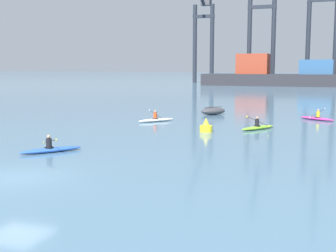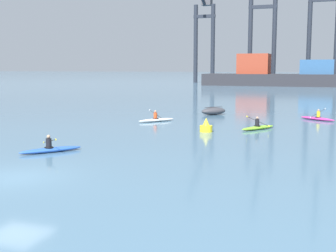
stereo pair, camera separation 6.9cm
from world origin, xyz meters
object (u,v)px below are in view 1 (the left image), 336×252
gantry_crane_west (203,28)px  gantry_crane_east_mid (323,15)px  gantry_crane_west_mid (262,22)px  capsized_dinghy (213,111)px  channel_buoy (206,127)px  container_barge (313,76)px  kayak_blue (51,149)px  kayak_magenta (317,118)px  kayak_white (156,120)px  kayak_lime (258,127)px

gantry_crane_west → gantry_crane_east_mid: 32.76m
gantry_crane_west_mid → gantry_crane_east_mid: gantry_crane_east_mid is taller
capsized_dinghy → gantry_crane_west_mid: bearing=94.8°
channel_buoy → container_barge: bearing=86.6°
gantry_crane_west_mid → kayak_blue: 105.56m
container_barge → kayak_magenta: (2.34, -72.29, -2.22)m
container_barge → gantry_crane_west_mid: (-14.01, 11.71, 14.17)m
kayak_white → kayak_blue: size_ratio=1.00×
gantry_crane_west_mid → kayak_lime: 93.86m
container_barge → kayak_lime: bearing=-91.2°
gantry_crane_east_mid → gantry_crane_west: bearing=178.1°
gantry_crane_west_mid → channel_buoy: size_ratio=34.46×
container_barge → kayak_magenta: 72.36m
kayak_magenta → kayak_lime: size_ratio=0.98×
kayak_white → kayak_magenta: bearing=23.7°
kayak_lime → gantry_crane_west_mid: bearing=97.7°
channel_buoy → kayak_white: channel_buoy is taller
kayak_lime → channel_buoy: bearing=-143.0°
container_barge → gantry_crane_west_mid: gantry_crane_west_mid is taller
capsized_dinghy → kayak_lime: 10.44m
gantry_crane_east_mid → kayak_blue: size_ratio=12.90×
gantry_crane_west → kayak_lime: (29.51, -94.90, -15.59)m
capsized_dinghy → kayak_magenta: bearing=-7.8°
container_barge → capsized_dinghy: (-7.14, -71.00, -2.04)m
container_barge → channel_buoy: bearing=-93.4°
channel_buoy → kayak_lime: 4.09m
gantry_crane_east_mid → channel_buoy: size_ratio=39.40×
gantry_crane_west_mid → kayak_white: gantry_crane_west_mid is taller
kayak_lime → kayak_white: bearing=167.0°
gantry_crane_east_mid → container_barge: bearing=-96.1°
channel_buoy → kayak_lime: channel_buoy is taller
container_barge → capsized_dinghy: bearing=-95.7°
gantry_crane_east_mid → kayak_magenta: (0.85, -86.23, -17.95)m
gantry_crane_west → container_barge: bearing=-25.7°
gantry_crane_west → capsized_dinghy: 90.63m
channel_buoy → gantry_crane_east_mid: bearing=86.2°
kayak_lime → gantry_crane_east_mid: bearing=88.1°
channel_buoy → kayak_white: 7.07m
gantry_crane_east_mid → capsized_dinghy: 87.20m
container_barge → capsized_dinghy: size_ratio=20.42×
capsized_dinghy → kayak_blue: 21.85m
gantry_crane_west_mid → gantry_crane_east_mid: size_ratio=0.87×
channel_buoy → kayak_blue: bearing=-120.2°
channel_buoy → kayak_magenta: (7.26, 10.05, -0.19)m
gantry_crane_west_mid → capsized_dinghy: gantry_crane_west_mid is taller
gantry_crane_west → kayak_magenta: (33.50, -87.31, -15.59)m
container_barge → gantry_crane_east_mid: (1.49, 13.93, 15.72)m
gantry_crane_west_mid → kayak_magenta: bearing=-79.0°
gantry_crane_east_mid → capsized_dinghy: gantry_crane_east_mid is taller
gantry_crane_west → channel_buoy: (26.24, -97.36, -15.40)m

